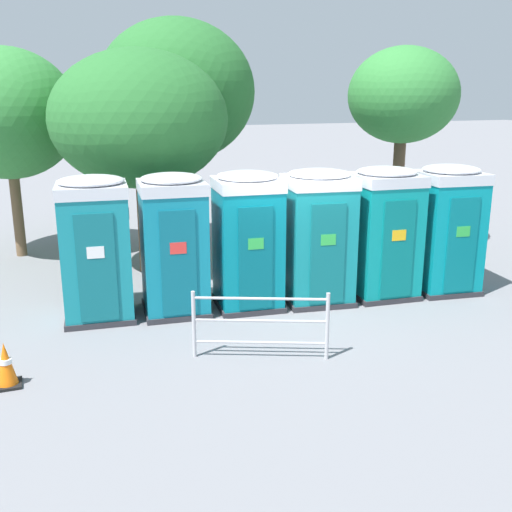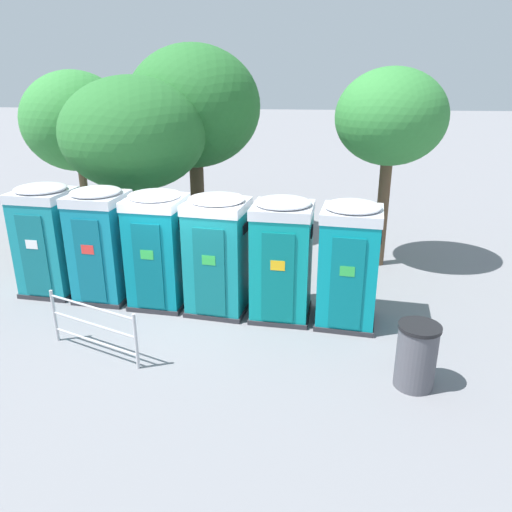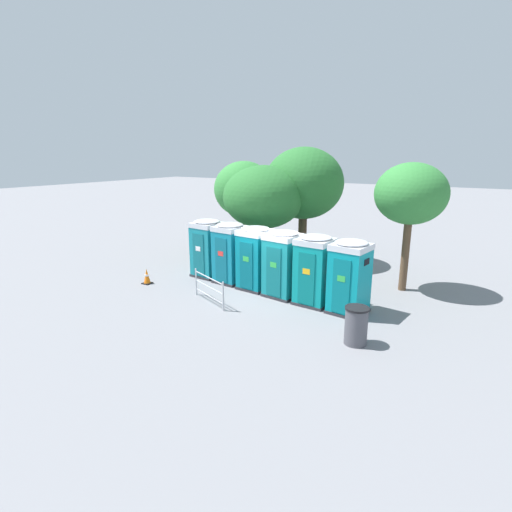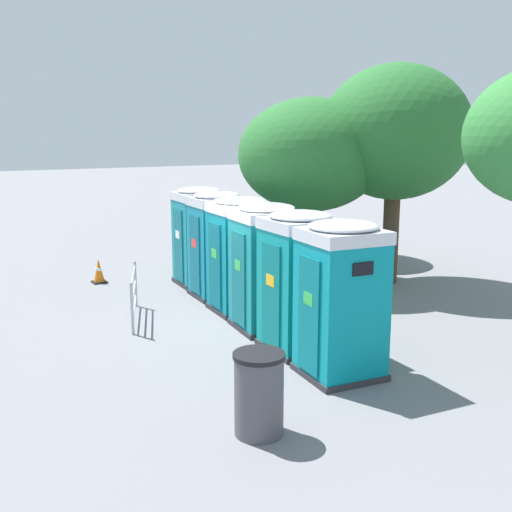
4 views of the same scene
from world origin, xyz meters
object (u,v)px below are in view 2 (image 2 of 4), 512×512
at_px(portapotty_1, 101,244).
at_px(portapotty_5, 349,264).
at_px(portapotty_0, 48,239).
at_px(street_tree_3, 391,118).
at_px(portapotty_2, 158,248).
at_px(trash_can, 416,356).
at_px(street_tree_0, 194,108).
at_px(street_tree_2, 76,122).
at_px(portapotty_4, 282,258).
at_px(street_tree_1, 134,134).
at_px(event_barrier, 93,326).
at_px(portapotty_3, 218,253).

distance_m(portapotty_1, portapotty_5, 5.40).
relative_size(portapotty_0, street_tree_3, 0.51).
distance_m(portapotty_2, trash_can, 5.69).
distance_m(portapotty_2, street_tree_0, 5.36).
distance_m(portapotty_5, street_tree_2, 10.16).
relative_size(portapotty_4, street_tree_2, 0.52).
distance_m(portapotty_2, portapotty_4, 2.70).
height_order(street_tree_1, street_tree_3, street_tree_3).
xyz_separation_m(street_tree_1, street_tree_2, (-2.65, 2.40, 0.07)).
height_order(portapotty_2, street_tree_0, street_tree_0).
bearing_deg(portapotty_2, trash_can, -27.85).
height_order(portapotty_0, event_barrier, portapotty_0).
relative_size(street_tree_0, event_barrier, 2.95).
distance_m(street_tree_0, street_tree_1, 2.20).
xyz_separation_m(portapotty_4, portapotty_5, (1.34, -0.16, 0.00)).
xyz_separation_m(portapotty_4, event_barrier, (-3.28, -1.90, -0.72)).
bearing_deg(portapotty_3, street_tree_0, 106.97).
distance_m(portapotty_3, street_tree_0, 5.72).
distance_m(street_tree_2, trash_can, 12.37).
xyz_separation_m(portapotty_5, street_tree_3, (1.08, 3.41, 2.50)).
bearing_deg(street_tree_3, event_barrier, -137.90).
relative_size(portapotty_2, portapotty_3, 1.00).
height_order(portapotty_5, event_barrier, portapotty_5).
distance_m(street_tree_0, street_tree_2, 3.96).
height_order(trash_can, event_barrier, trash_can).
bearing_deg(portapotty_2, street_tree_0, 91.81).
distance_m(portapotty_1, street_tree_1, 3.45).
height_order(street_tree_2, trash_can, street_tree_2).
height_order(portapotty_1, street_tree_3, street_tree_3).
distance_m(street_tree_3, event_barrier, 8.33).
xyz_separation_m(portapotty_3, street_tree_2, (-5.36, 5.53, 2.11)).
distance_m(street_tree_1, street_tree_3, 6.49).
height_order(street_tree_0, street_tree_3, street_tree_0).
height_order(portapotty_0, portapotty_3, same).
height_order(portapotty_2, portapotty_5, same).
bearing_deg(portapotty_5, street_tree_0, 128.87).
height_order(portapotty_5, street_tree_2, street_tree_2).
bearing_deg(portapotty_2, street_tree_2, 126.94).
relative_size(portapotty_5, street_tree_0, 0.45).
distance_m(portapotty_1, street_tree_3, 7.44).
bearing_deg(portapotty_5, trash_can, -65.72).
height_order(portapotty_1, portapotty_4, same).
bearing_deg(street_tree_1, portapotty_4, -38.93).
relative_size(portapotty_3, portapotty_4, 1.00).
height_order(portapotty_4, street_tree_3, street_tree_3).
height_order(street_tree_1, event_barrier, street_tree_1).
distance_m(portapotty_2, street_tree_2, 7.01).
xyz_separation_m(portapotty_4, street_tree_3, (2.42, 3.25, 2.50)).
relative_size(portapotty_5, street_tree_2, 0.52).
xyz_separation_m(portapotty_0, portapotty_3, (4.02, -0.55, -0.00)).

